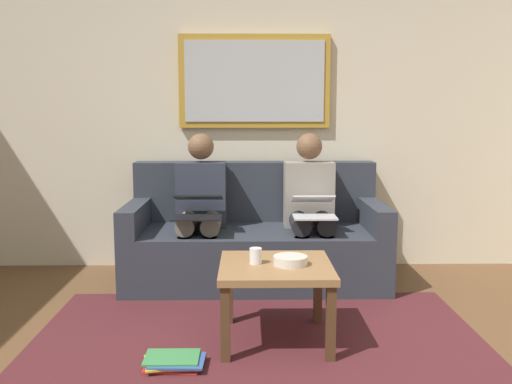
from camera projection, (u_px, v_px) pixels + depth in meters
wall_rear at (254, 112)px, 4.78m from camera, size 6.00×0.12×2.60m
area_rug at (258, 343)px, 3.23m from camera, size 2.60×1.80×0.01m
couch at (255, 240)px, 4.44m from camera, size 1.95×0.90×0.90m
framed_mirror at (254, 81)px, 4.65m from camera, size 1.23×0.05×0.75m
coffee_table at (276, 275)px, 3.23m from camera, size 0.63×0.63×0.45m
cup at (256, 256)px, 3.22m from camera, size 0.07×0.07×0.09m
bowl at (290, 260)px, 3.20m from camera, size 0.19×0.19×0.05m
person_left at (310, 204)px, 4.34m from camera, size 0.38×0.58×1.14m
laptop_silver at (314, 207)px, 4.10m from camera, size 0.30×0.36×0.16m
person_right at (200, 204)px, 4.33m from camera, size 0.38×0.58×1.14m
laptop_black at (198, 206)px, 4.09m from camera, size 0.35×0.38×0.16m
magazine_stack at (174, 361)px, 2.94m from camera, size 0.33×0.26×0.05m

